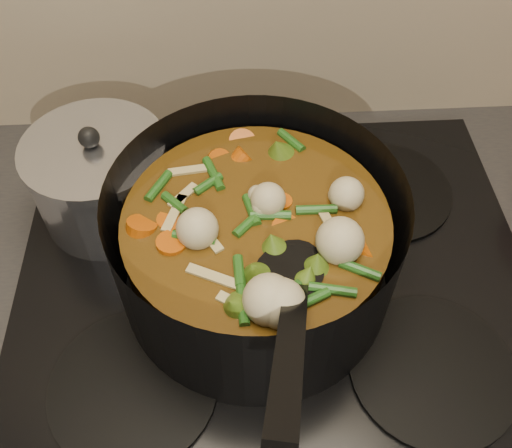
{
  "coord_description": "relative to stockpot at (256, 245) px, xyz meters",
  "views": [
    {
      "loc": [
        -0.04,
        1.55,
        1.51
      ],
      "look_at": [
        -0.02,
        1.93,
        1.04
      ],
      "focal_mm": 40.0,
      "sensor_mm": 36.0,
      "label": 1
    }
  ],
  "objects": [
    {
      "name": "counter",
      "position": [
        0.02,
        0.0,
        -0.55
      ],
      "size": [
        2.64,
        0.64,
        0.91
      ],
      "color": "brown",
      "rests_on": "ground"
    },
    {
      "name": "stovetop",
      "position": [
        0.02,
        0.0,
        -0.08
      ],
      "size": [
        0.62,
        0.54,
        0.03
      ],
      "color": "black",
      "rests_on": "counter"
    },
    {
      "name": "stockpot",
      "position": [
        0.0,
        0.0,
        0.0
      ],
      "size": [
        0.4,
        0.48,
        0.23
      ],
      "rotation": [
        0.0,
        0.0,
        -0.38
      ],
      "color": "black",
      "rests_on": "stovetop"
    },
    {
      "name": "saucepan",
      "position": [
        -0.19,
        0.12,
        -0.01
      ],
      "size": [
        0.17,
        0.17,
        0.14
      ],
      "rotation": [
        0.0,
        0.0,
        -0.36
      ],
      "color": "silver",
      "rests_on": "stovetop"
    }
  ]
}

